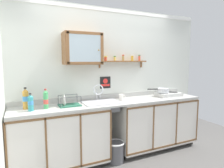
% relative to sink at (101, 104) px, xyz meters
% --- Properties ---
extents(floor, '(6.22, 6.22, 0.00)m').
position_rel_sink_xyz_m(floor, '(0.23, -0.44, -0.92)').
color(floor, '#565451').
rests_on(floor, ground).
extents(back_wall, '(3.82, 0.07, 2.52)m').
position_rel_sink_xyz_m(back_wall, '(0.23, 0.27, 0.35)').
color(back_wall, silver).
rests_on(back_wall, ground).
extents(lower_cabinet_run, '(1.41, 0.57, 0.92)m').
position_rel_sink_xyz_m(lower_cabinet_run, '(-0.66, -0.04, -0.46)').
color(lower_cabinet_run, black).
rests_on(lower_cabinet_run, ground).
extents(lower_cabinet_run_right, '(1.54, 0.57, 0.92)m').
position_rel_sink_xyz_m(lower_cabinet_run_right, '(1.07, -0.04, -0.46)').
color(lower_cabinet_run_right, black).
rests_on(lower_cabinet_run_right, ground).
extents(countertop, '(3.18, 0.59, 0.03)m').
position_rel_sink_xyz_m(countertop, '(0.23, -0.04, 0.02)').
color(countertop, '#B2B2AD').
rests_on(countertop, lower_cabinet_run).
extents(backsplash, '(3.18, 0.02, 0.08)m').
position_rel_sink_xyz_m(backsplash, '(0.23, 0.23, 0.07)').
color(backsplash, '#B2B2AD').
rests_on(backsplash, countertop).
extents(sink, '(0.59, 0.46, 0.42)m').
position_rel_sink_xyz_m(sink, '(0.00, 0.00, 0.00)').
color(sink, silver).
rests_on(sink, countertop).
extents(hot_plate_stove, '(0.48, 0.27, 0.07)m').
position_rel_sink_xyz_m(hot_plate_stove, '(1.36, -0.03, 0.07)').
color(hot_plate_stove, silver).
rests_on(hot_plate_stove, countertop).
extents(saucepan, '(0.38, 0.23, 0.09)m').
position_rel_sink_xyz_m(saucepan, '(1.24, -0.01, 0.15)').
color(saucepan, silver).
rests_on(saucepan, hot_plate_stove).
extents(bottle_detergent_teal_0, '(0.07, 0.07, 0.24)m').
position_rel_sink_xyz_m(bottle_detergent_teal_0, '(-1.05, -0.12, 0.14)').
color(bottle_detergent_teal_0, teal).
rests_on(bottle_detergent_teal_0, countertop).
extents(bottle_juice_amber_1, '(0.08, 0.08, 0.30)m').
position_rel_sink_xyz_m(bottle_juice_amber_1, '(-1.11, 0.02, 0.18)').
color(bottle_juice_amber_1, gold).
rests_on(bottle_juice_amber_1, countertop).
extents(bottle_soda_green_2, '(0.07, 0.07, 0.28)m').
position_rel_sink_xyz_m(bottle_soda_green_2, '(-0.85, -0.07, 0.16)').
color(bottle_soda_green_2, '#4CB266').
rests_on(bottle_soda_green_2, countertop).
extents(dish_rack, '(0.31, 0.25, 0.17)m').
position_rel_sink_xyz_m(dish_rack, '(-0.53, -0.03, 0.06)').
color(dish_rack, '#26664C').
rests_on(dish_rack, countertop).
extents(mug, '(0.11, 0.08, 0.11)m').
position_rel_sink_xyz_m(mug, '(0.36, -0.02, 0.09)').
color(mug, white).
rests_on(mug, countertop).
extents(wall_cabinet, '(0.58, 0.33, 0.49)m').
position_rel_sink_xyz_m(wall_cabinet, '(-0.27, 0.09, 0.88)').
color(wall_cabinet, brown).
extents(spice_shelf, '(0.90, 0.14, 0.23)m').
position_rel_sink_xyz_m(spice_shelf, '(0.49, 0.17, 0.70)').
color(spice_shelf, brown).
extents(warning_sign, '(0.20, 0.01, 0.20)m').
position_rel_sink_xyz_m(warning_sign, '(0.18, 0.24, 0.32)').
color(warning_sign, black).
extents(trash_bin, '(0.28, 0.28, 0.34)m').
position_rel_sink_xyz_m(trash_bin, '(0.17, -0.21, -0.75)').
color(trash_bin, '#4C4C51').
rests_on(trash_bin, ground).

